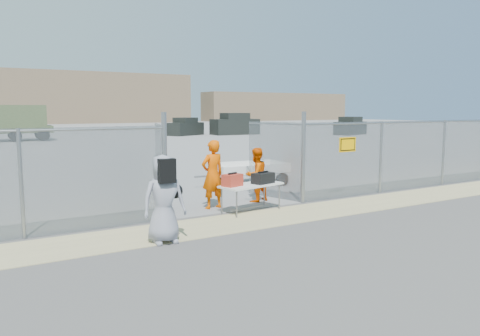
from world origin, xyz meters
TOP-DOWN VIEW (x-y plane):
  - ground at (0.00, 0.00)m, footprint 160.00×160.00m
  - tarmac_inside at (0.00, 42.00)m, footprint 160.00×80.00m
  - dirt_strip at (0.00, 1.00)m, footprint 44.00×1.60m
  - distant_hills at (5.00, 78.00)m, footprint 140.00×6.00m
  - chain_link_fence at (0.00, 2.00)m, footprint 40.00×0.20m
  - folding_table at (0.20, 1.79)m, footprint 1.75×1.00m
  - orange_bag at (-0.35, 1.78)m, footprint 0.54×0.45m
  - black_duffel at (0.52, 1.74)m, footprint 0.62×0.46m
  - security_worker_left at (-0.45, 2.61)m, footprint 0.70×0.50m
  - security_worker_right at (1.01, 2.82)m, footprint 0.84×0.72m
  - visitor at (-2.69, 0.34)m, footprint 0.86×0.58m
  - utility_trailer at (2.39, 5.41)m, footprint 3.38×1.92m
  - military_truck at (-2.48, 33.37)m, footprint 6.10×2.46m
  - parked_vehicle_near at (12.79, 33.79)m, footprint 4.08×3.16m
  - parked_vehicle_mid at (17.62, 32.56)m, footprint 4.75×2.33m
  - parked_vehicle_far at (27.48, 26.56)m, footprint 4.21×2.91m

SIDE VIEW (x-z plane):
  - ground at x=0.00m, z-range 0.00..0.00m
  - tarmac_inside at x=0.00m, z-range 0.00..0.01m
  - dirt_strip at x=0.00m, z-range 0.00..0.01m
  - folding_table at x=0.20m, z-range 0.00..0.70m
  - utility_trailer at x=2.39m, z-range 0.00..0.79m
  - security_worker_right at x=1.01m, z-range 0.00..1.51m
  - black_duffel at x=0.52m, z-range 0.70..0.97m
  - parked_vehicle_near at x=12.79m, z-range 0.00..1.68m
  - orange_bag at x=-0.35m, z-range 0.70..1.00m
  - visitor at x=-2.69m, z-range 0.00..1.71m
  - parked_vehicle_far at x=27.48m, z-range 0.00..1.74m
  - security_worker_left at x=-0.45m, z-range 0.00..1.78m
  - parked_vehicle_mid at x=17.62m, z-range 0.00..2.10m
  - chain_link_fence at x=0.00m, z-range 0.00..2.20m
  - military_truck at x=-2.48m, z-range 0.00..2.87m
  - distant_hills at x=5.00m, z-range 0.00..9.00m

